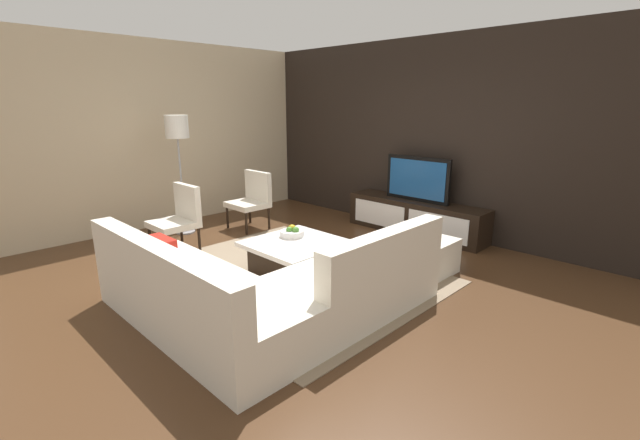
% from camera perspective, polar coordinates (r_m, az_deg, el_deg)
% --- Properties ---
extents(ground_plane, '(14.00, 14.00, 0.00)m').
position_cam_1_polar(ground_plane, '(4.84, -3.22, -7.69)').
color(ground_plane, '#4C301C').
extents(feature_wall_back, '(6.40, 0.12, 2.80)m').
position_cam_1_polar(feature_wall_back, '(6.59, 14.52, 10.57)').
color(feature_wall_back, black).
rests_on(feature_wall_back, ground).
extents(side_wall_left, '(0.12, 5.20, 2.80)m').
position_cam_1_polar(side_wall_left, '(7.26, -19.72, 10.56)').
color(side_wall_left, beige).
rests_on(side_wall_left, ground).
extents(area_rug, '(3.11, 2.52, 0.01)m').
position_cam_1_polar(area_rug, '(4.90, -4.01, -7.31)').
color(area_rug, gray).
rests_on(area_rug, ground).
extents(media_console, '(2.15, 0.48, 0.50)m').
position_cam_1_polar(media_console, '(6.52, 12.50, 0.38)').
color(media_console, black).
rests_on(media_console, ground).
extents(television, '(1.02, 0.06, 0.65)m').
position_cam_1_polar(television, '(6.40, 12.80, 5.34)').
color(television, black).
rests_on(television, media_console).
extents(sectional_couch, '(2.30, 2.43, 0.82)m').
position_cam_1_polar(sectional_couch, '(3.87, -7.34, -9.24)').
color(sectional_couch, silver).
rests_on(sectional_couch, ground).
extents(coffee_table, '(0.98, 0.98, 0.38)m').
position_cam_1_polar(coffee_table, '(4.89, -3.18, -4.88)').
color(coffee_table, black).
rests_on(coffee_table, ground).
extents(accent_chair_near, '(0.55, 0.52, 0.87)m').
position_cam_1_polar(accent_chair_near, '(5.84, -18.14, 0.67)').
color(accent_chair_near, black).
rests_on(accent_chair_near, ground).
extents(floor_lamp, '(0.32, 0.32, 1.72)m').
position_cam_1_polar(floor_lamp, '(6.53, -18.40, 10.75)').
color(floor_lamp, '#A5A5AA').
rests_on(floor_lamp, ground).
extents(ottoman, '(0.70, 0.70, 0.40)m').
position_cam_1_polar(ottoman, '(5.05, 12.88, -4.61)').
color(ottoman, silver).
rests_on(ottoman, ground).
extents(fruit_bowl, '(0.28, 0.28, 0.13)m').
position_cam_1_polar(fruit_bowl, '(5.01, -3.74, -1.67)').
color(fruit_bowl, silver).
rests_on(fruit_bowl, coffee_table).
extents(accent_chair_far, '(0.57, 0.51, 0.87)m').
position_cam_1_polar(accent_chair_far, '(6.71, -8.97, 3.09)').
color(accent_chair_far, black).
rests_on(accent_chair_far, ground).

